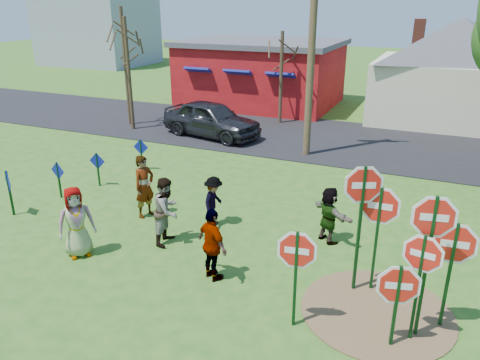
# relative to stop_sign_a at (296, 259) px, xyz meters

# --- Properties ---
(ground) EXTENTS (120.00, 120.00, 0.00)m
(ground) POSITION_rel_stop_sign_a_xyz_m (-3.00, 2.10, -1.54)
(ground) COLOR #2A5C1A
(ground) RESTS_ON ground
(road) EXTENTS (120.00, 7.50, 0.04)m
(road) POSITION_rel_stop_sign_a_xyz_m (-3.00, 13.60, -1.52)
(road) COLOR black
(road) RESTS_ON ground
(dirt_patch) EXTENTS (3.20, 3.20, 0.03)m
(dirt_patch) POSITION_rel_stop_sign_a_xyz_m (1.50, 1.10, -1.53)
(dirt_patch) COLOR brown
(dirt_patch) RESTS_ON ground
(red_building) EXTENTS (9.40, 7.69, 3.90)m
(red_building) POSITION_rel_stop_sign_a_xyz_m (-8.50, 20.09, 0.42)
(red_building) COLOR maroon
(red_building) RESTS_ON ground
(cream_house) EXTENTS (9.40, 9.40, 6.50)m
(cream_house) POSITION_rel_stop_sign_a_xyz_m (2.50, 20.10, 1.38)
(cream_house) COLOR beige
(cream_house) RESTS_ON ground
(distant_building) EXTENTS (10.00, 8.00, 8.00)m
(distant_building) POSITION_rel_stop_sign_a_xyz_m (-31.00, 32.10, 2.46)
(distant_building) COLOR #8C939E
(distant_building) RESTS_ON ground
(stop_sign_a) EXTENTS (1.06, 0.18, 2.25)m
(stop_sign_a) POSITION_rel_stop_sign_a_xyz_m (0.00, 0.00, 0.00)
(stop_sign_a) COLOR #0E3414
(stop_sign_a) RESTS_ON ground
(stop_sign_b) EXTENTS (1.04, 0.52, 3.14)m
(stop_sign_b) POSITION_rel_stop_sign_a_xyz_m (0.88, 1.75, 0.74)
(stop_sign_b) COLOR #0E3414
(stop_sign_b) RESTS_ON ground
(stop_sign_c) EXTENTS (1.09, 0.24, 3.12)m
(stop_sign_c) POSITION_rel_stop_sign_a_xyz_m (2.30, 0.68, 0.67)
(stop_sign_c) COLOR #0E3414
(stop_sign_c) RESTS_ON ground
(stop_sign_d) EXTENTS (1.15, 0.14, 2.46)m
(stop_sign_d) POSITION_rel_stop_sign_a_xyz_m (2.74, 1.17, 0.18)
(stop_sign_d) COLOR #0E3414
(stop_sign_d) RESTS_ON ground
(stop_sign_e) EXTENTS (1.06, 0.31, 1.89)m
(stop_sign_e) POSITION_rel_stop_sign_a_xyz_m (1.89, 0.16, -0.31)
(stop_sign_e) COLOR #0E3414
(stop_sign_e) RESTS_ON ground
(stop_sign_f) EXTENTS (0.99, 0.19, 2.39)m
(stop_sign_f) POSITION_rel_stop_sign_a_xyz_m (2.22, 0.51, 0.17)
(stop_sign_f) COLOR #0E3414
(stop_sign_f) RESTS_ON ground
(stop_sign_g) EXTENTS (1.16, 0.08, 2.66)m
(stop_sign_g) POSITION_rel_stop_sign_a_xyz_m (1.24, 1.93, 0.30)
(stop_sign_g) COLOR #0E3414
(stop_sign_g) RESTS_ON ground
(blue_diamond_a) EXTENTS (0.64, 0.39, 1.46)m
(blue_diamond_a) POSITION_rel_stop_sign_a_xyz_m (-9.48, 1.55, -0.64)
(blue_diamond_a) COLOR #0E3414
(blue_diamond_a) RESTS_ON ground
(blue_diamond_b) EXTENTS (0.61, 0.09, 1.26)m
(blue_diamond_b) POSITION_rel_stop_sign_a_xyz_m (-9.11, 3.18, -0.76)
(blue_diamond_b) COLOR #0E3414
(blue_diamond_b) RESTS_ON ground
(blue_diamond_c) EXTENTS (0.60, 0.08, 1.23)m
(blue_diamond_c) POSITION_rel_stop_sign_a_xyz_m (-8.64, 4.55, -0.77)
(blue_diamond_c) COLOR #0E3414
(blue_diamond_c) RESTS_ON ground
(blue_diamond_d) EXTENTS (0.62, 0.09, 1.24)m
(blue_diamond_d) POSITION_rel_stop_sign_a_xyz_m (-8.20, 6.54, -0.77)
(blue_diamond_d) COLOR #0E3414
(blue_diamond_d) RESTS_ON ground
(person_a) EXTENTS (1.04, 1.09, 1.88)m
(person_a) POSITION_rel_stop_sign_a_xyz_m (-5.92, 0.47, -0.60)
(person_a) COLOR navy
(person_a) RESTS_ON ground
(person_b) EXTENTS (0.63, 0.80, 1.92)m
(person_b) POSITION_rel_stop_sign_a_xyz_m (-5.69, 3.14, -0.58)
(person_b) COLOR #216A5A
(person_b) RESTS_ON ground
(person_c) EXTENTS (0.79, 0.97, 1.86)m
(person_c) POSITION_rel_stop_sign_a_xyz_m (-4.19, 2.00, -0.61)
(person_c) COLOR brown
(person_c) RESTS_ON ground
(person_d) EXTENTS (0.63, 1.01, 1.50)m
(person_d) POSITION_rel_stop_sign_a_xyz_m (-3.52, 3.41, -0.79)
(person_d) COLOR #2E2E32
(person_d) RESTS_ON ground
(person_e) EXTENTS (1.13, 0.90, 1.80)m
(person_e) POSITION_rel_stop_sign_a_xyz_m (-2.26, 0.86, -0.64)
(person_e) COLOR #4C2A52
(person_e) RESTS_ON ground
(person_f) EXTENTS (1.44, 1.27, 1.58)m
(person_f) POSITION_rel_stop_sign_a_xyz_m (-0.22, 3.77, -0.75)
(person_f) COLOR #21562A
(person_f) RESTS_ON ground
(suv) EXTENTS (5.26, 2.97, 1.69)m
(suv) POSITION_rel_stop_sign_a_xyz_m (-7.87, 11.85, -0.66)
(suv) COLOR #292A2E
(suv) RESTS_ON road
(utility_pole) EXTENTS (2.24, 0.90, 9.56)m
(utility_pole) POSITION_rel_stop_sign_a_xyz_m (-2.90, 10.95, 3.49)
(utility_pole) COLOR #4C3823
(utility_pole) RESTS_ON ground
(bare_tree_west) EXTENTS (1.80, 1.80, 5.91)m
(bare_tree_west) POSITION_rel_stop_sign_a_xyz_m (-12.89, 12.23, 2.28)
(bare_tree_west) COLOR #382819
(bare_tree_west) RESTS_ON ground
(bare_tree_east) EXTENTS (1.80, 1.80, 4.74)m
(bare_tree_east) POSITION_rel_stop_sign_a_xyz_m (-5.74, 15.72, 1.53)
(bare_tree_east) COLOR #382819
(bare_tree_east) RESTS_ON ground
(bare_tree_mid) EXTENTS (1.80, 1.80, 5.47)m
(bare_tree_mid) POSITION_rel_stop_sign_a_xyz_m (-12.18, 11.50, 2.00)
(bare_tree_mid) COLOR #382819
(bare_tree_mid) RESTS_ON ground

